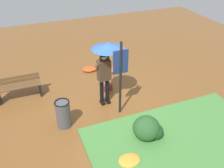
# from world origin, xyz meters

# --- Properties ---
(ground_plane) EXTENTS (18.00, 18.00, 0.00)m
(ground_plane) POSITION_xyz_m (0.00, 0.00, 0.00)
(ground_plane) COLOR brown
(grass_verge) EXTENTS (4.80, 4.00, 0.05)m
(grass_verge) POSITION_xyz_m (1.15, -2.74, 0.03)
(grass_verge) COLOR #47843D
(grass_verge) RESTS_ON ground_plane
(person_with_umbrella) EXTENTS (0.96, 0.96, 2.04)m
(person_with_umbrella) POSITION_xyz_m (-0.01, 0.22, 1.55)
(person_with_umbrella) COLOR black
(person_with_umbrella) RESTS_ON ground_plane
(info_sign_post) EXTENTS (0.44, 0.07, 2.30)m
(info_sign_post) POSITION_xyz_m (0.17, -0.41, 1.44)
(info_sign_post) COLOR black
(info_sign_post) RESTS_ON ground_plane
(handbag) EXTENTS (0.31, 0.15, 0.37)m
(handbag) POSITION_xyz_m (0.24, 0.81, 0.13)
(handbag) COLOR brown
(handbag) RESTS_ON ground_plane
(park_bench) EXTENTS (1.40, 0.37, 0.75)m
(park_bench) POSITION_xyz_m (-2.57, 1.49, 0.40)
(park_bench) COLOR black
(park_bench) RESTS_ON ground_plane
(trash_bin) EXTENTS (0.42, 0.42, 0.83)m
(trash_bin) POSITION_xyz_m (-1.53, -0.40, 0.42)
(trash_bin) COLOR #4C4C51
(trash_bin) RESTS_ON ground_plane
(shrub_cluster) EXTENTS (0.79, 0.72, 0.65)m
(shrub_cluster) POSITION_xyz_m (0.42, -1.69, 0.30)
(shrub_cluster) COLOR #285628
(shrub_cluster) RESTS_ON ground_plane
(leaf_pile_near_person) EXTENTS (0.55, 0.44, 0.12)m
(leaf_pile_near_person) POSITION_xyz_m (-0.37, -2.26, 0.06)
(leaf_pile_near_person) COLOR gold
(leaf_pile_near_person) RESTS_ON ground_plane
(leaf_pile_by_bench) EXTENTS (0.59, 0.48, 0.13)m
(leaf_pile_by_bench) POSITION_xyz_m (0.10, 2.42, 0.07)
(leaf_pile_by_bench) COLOR #B74C1E
(leaf_pile_by_bench) RESTS_ON ground_plane
(leaf_pile_far_path) EXTENTS (0.64, 0.51, 0.14)m
(leaf_pile_far_path) POSITION_xyz_m (1.00, 2.00, 0.07)
(leaf_pile_far_path) COLOR #B74C1E
(leaf_pile_far_path) RESTS_ON ground_plane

